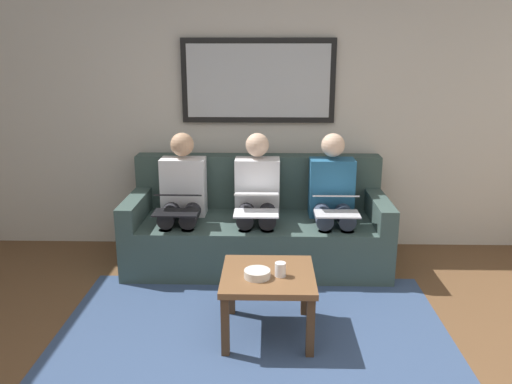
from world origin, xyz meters
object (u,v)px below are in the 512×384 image
object	(u,v)px
framed_mirror	(258,81)
bowl	(257,274)
laptop_white	(256,202)
laptop_black	(177,203)
person_left	(332,197)
couch	(257,227)
coffee_table	(268,283)
person_middle	(257,197)
cup	(280,269)
laptop_silver	(336,204)
person_right	(182,196)

from	to	relation	value
framed_mirror	bowl	xyz separation A→B (m)	(-0.03, 1.67, -1.09)
laptop_white	laptop_black	xyz separation A→B (m)	(0.64, 0.00, -0.01)
person_left	laptop_white	xyz separation A→B (m)	(0.64, 0.24, 0.02)
laptop_white	couch	bearing A→B (deg)	-90.00
coffee_table	person_middle	distance (m)	1.18
person_middle	laptop_black	distance (m)	0.69
couch	framed_mirror	xyz separation A→B (m)	(0.00, -0.39, 1.24)
cup	laptop_black	distance (m)	1.26
bowl	laptop_black	distance (m)	1.19
laptop_silver	laptop_white	world-z (taller)	laptop_white
framed_mirror	coffee_table	bearing A→B (deg)	93.49
laptop_silver	bowl	bearing A→B (deg)	57.81
couch	bowl	size ratio (longest dim) A/B	13.19
laptop_silver	person_right	xyz separation A→B (m)	(1.28, -0.24, -0.02)
coffee_table	person_left	bearing A→B (deg)	-115.26
laptop_silver	laptop_white	size ratio (longest dim) A/B	0.95
laptop_black	bowl	bearing A→B (deg)	124.63
couch	person_right	size ratio (longest dim) A/B	1.93
couch	person_middle	distance (m)	0.31
cup	laptop_black	xyz separation A→B (m)	(0.82, -0.94, 0.15)
coffee_table	laptop_white	xyz separation A→B (m)	(0.10, -0.91, 0.27)
bowl	person_right	xyz separation A→B (m)	(0.67, -1.21, 0.15)
person_left	couch	bearing A→B (deg)	-6.13
bowl	laptop_white	xyz separation A→B (m)	(0.03, -0.97, 0.18)
bowl	person_middle	world-z (taller)	person_middle
laptop_silver	person_middle	xyz separation A→B (m)	(0.64, -0.24, -0.02)
person_left	laptop_black	world-z (taller)	person_left
cup	person_right	xyz separation A→B (m)	(0.82, -1.19, 0.13)
cup	bowl	bearing A→B (deg)	9.93
laptop_white	coffee_table	bearing A→B (deg)	96.16
person_middle	laptop_white	bearing A→B (deg)	90.00
cup	laptop_silver	bearing A→B (deg)	-116.18
framed_mirror	laptop_black	world-z (taller)	framed_mirror
framed_mirror	cup	distance (m)	1.97
coffee_table	person_left	size ratio (longest dim) A/B	0.52
bowl	laptop_silver	bearing A→B (deg)	-122.19
cup	laptop_silver	world-z (taller)	laptop_silver
framed_mirror	person_middle	distance (m)	1.05
laptop_white	framed_mirror	bearing A→B (deg)	-90.00
laptop_silver	person_left	bearing A→B (deg)	-90.00
laptop_silver	person_right	world-z (taller)	person_right
laptop_black	person_left	bearing A→B (deg)	-169.19
person_left	laptop_black	xyz separation A→B (m)	(1.28, 0.24, 0.02)
framed_mirror	laptop_white	size ratio (longest dim) A/B	3.69
laptop_silver	person_middle	size ratio (longest dim) A/B	0.31
framed_mirror	bowl	distance (m)	2.00
couch	cup	world-z (taller)	couch
coffee_table	person_right	size ratio (longest dim) A/B	0.52
person_left	laptop_white	world-z (taller)	person_left
framed_mirror	bowl	size ratio (longest dim) A/B	8.18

